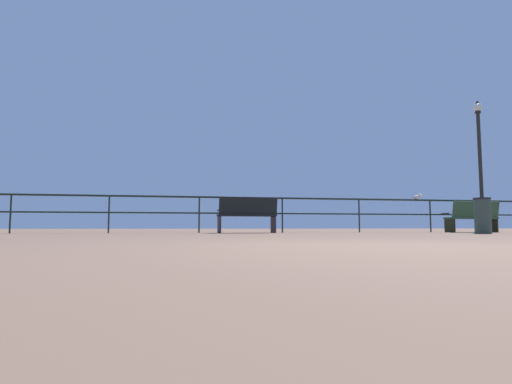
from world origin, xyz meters
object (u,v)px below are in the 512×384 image
(bench_near_left, at_px, (247,213))
(bench_near_right, at_px, (473,216))
(trash_bin, at_px, (483,216))
(lamppost_center, at_px, (480,161))
(seagull_on_rail, at_px, (417,197))

(bench_near_left, height_order, bench_near_right, bench_near_left)
(bench_near_right, xyz_separation_m, trash_bin, (-1.49, -2.14, -0.07))
(bench_near_left, relative_size, bench_near_right, 0.97)
(lamppost_center, xyz_separation_m, trash_bin, (-2.55, -2.99, -1.91))
(trash_bin, bearing_deg, lamppost_center, 49.51)
(bench_near_left, bearing_deg, lamppost_center, 6.03)
(bench_near_right, bearing_deg, seagull_on_rail, 156.05)
(bench_near_left, height_order, seagull_on_rail, seagull_on_rail)
(bench_near_right, distance_m, trash_bin, 2.61)
(bench_near_right, height_order, seagull_on_rail, seagull_on_rail)
(bench_near_right, bearing_deg, bench_near_left, 179.98)
(seagull_on_rail, distance_m, trash_bin, 2.86)
(lamppost_center, distance_m, seagull_on_rail, 2.81)
(bench_near_left, distance_m, lamppost_center, 8.29)
(trash_bin, bearing_deg, bench_near_left, 158.70)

